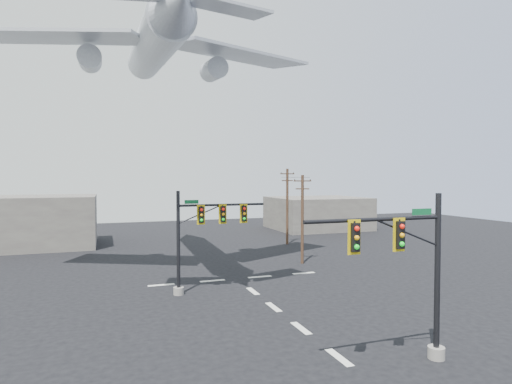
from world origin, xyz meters
name	(u,v)px	position (x,y,z in m)	size (l,w,h in m)	color
ground	(301,328)	(0.00, 0.00, 0.00)	(120.00, 120.00, 0.00)	black
lane_markings	(266,301)	(0.00, 5.33, 0.01)	(14.00, 21.20, 0.01)	silver
signal_mast_near	(412,273)	(2.66, -5.62, 4.02)	(7.04, 0.83, 7.51)	gray
signal_mast_far	(201,235)	(-3.60, 8.85, 4.09)	(6.68, 0.80, 7.27)	gray
utility_pole_a	(302,217)	(7.69, 15.80, 4.41)	(1.66, 0.52, 8.42)	#40291B
utility_pole_b	(287,205)	(11.08, 27.06, 4.84)	(1.88, 0.31, 9.25)	#40291B
power_lines	(294,177)	(9.38, 21.43, 8.20)	(5.00, 11.27, 0.03)	black
airliner	(154,47)	(-5.87, 16.72, 19.32)	(28.63, 29.96, 7.82)	silver
building_left	(13,222)	(-20.00, 35.00, 3.00)	(18.00, 10.00, 6.00)	slate
building_right	(317,213)	(22.00, 40.00, 2.50)	(14.00, 12.00, 5.00)	slate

